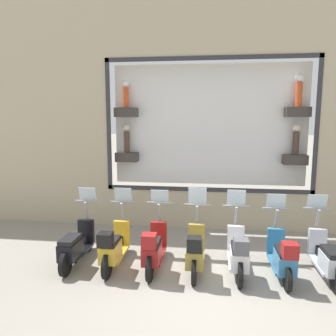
% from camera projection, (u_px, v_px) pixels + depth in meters
% --- Properties ---
extents(ground_plane, '(120.00, 120.00, 0.00)m').
position_uv_depth(ground_plane, '(205.00, 286.00, 6.40)').
color(ground_plane, gray).
extents(building_facade, '(1.21, 36.00, 8.46)m').
position_uv_depth(building_facade, '(210.00, 81.00, 9.28)').
color(building_facade, tan).
rests_on(building_facade, ground_plane).
extents(scooter_silver_0, '(1.81, 0.61, 1.58)m').
position_uv_depth(scooter_silver_0, '(327.00, 258.00, 6.63)').
color(scooter_silver_0, black).
rests_on(scooter_silver_0, ground_plane).
extents(scooter_teal_1, '(1.79, 0.60, 1.57)m').
position_uv_depth(scooter_teal_1, '(282.00, 257.00, 6.67)').
color(scooter_teal_1, black).
rests_on(scooter_teal_1, ground_plane).
extents(scooter_white_2, '(1.81, 0.60, 1.64)m').
position_uv_depth(scooter_white_2, '(238.00, 253.00, 6.79)').
color(scooter_white_2, black).
rests_on(scooter_white_2, ground_plane).
extents(scooter_olive_3, '(1.80, 0.60, 1.67)m').
position_uv_depth(scooter_olive_3, '(195.00, 251.00, 6.90)').
color(scooter_olive_3, black).
rests_on(scooter_olive_3, ground_plane).
extents(scooter_red_4, '(1.81, 0.60, 1.59)m').
position_uv_depth(scooter_red_4, '(154.00, 249.00, 7.01)').
color(scooter_red_4, black).
rests_on(scooter_red_4, ground_plane).
extents(scooter_yellow_5, '(1.81, 0.61, 1.61)m').
position_uv_depth(scooter_yellow_5, '(114.00, 247.00, 7.12)').
color(scooter_yellow_5, black).
rests_on(scooter_yellow_5, ground_plane).
extents(scooter_black_6, '(1.81, 0.61, 1.60)m').
position_uv_depth(scooter_black_6, '(76.00, 246.00, 7.29)').
color(scooter_black_6, black).
rests_on(scooter_black_6, ground_plane).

